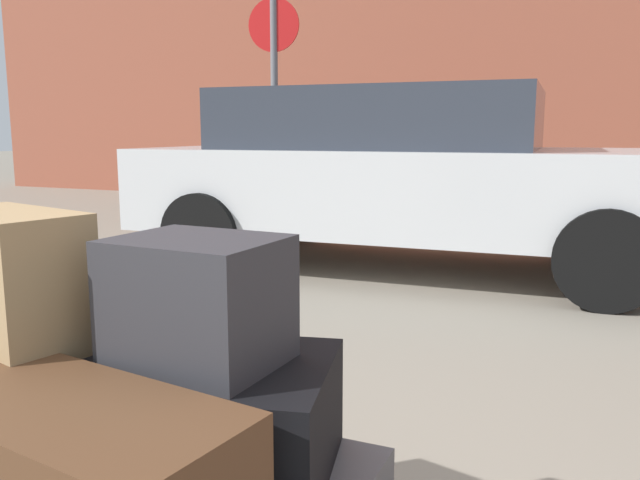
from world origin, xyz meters
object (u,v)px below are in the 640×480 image
Objects in this scene: suitcase_tan_rear_right at (13,334)px; parked_car at (404,174)px; duffel_bag_charcoal_topmost_pile at (198,301)px; duffel_bag_brown_front_left at (74,478)px; no_parking_sign at (274,94)px; suitcase_black_center at (202,417)px.

suitcase_tan_rear_right is 0.13× the size of parked_car.
parked_car is (-0.69, 3.93, 0.02)m from duffel_bag_charcoal_topmost_pile.
no_parking_sign reaches higher than duffel_bag_brown_front_left.
parked_car is 1.75m from no_parking_sign.
suitcase_tan_rear_right reaches higher than suitcase_black_center.
duffel_bag_brown_front_left is 0.28× the size of no_parking_sign.
duffel_bag_brown_front_left is 1.90× the size of duffel_bag_charcoal_topmost_pile.
duffel_bag_brown_front_left is 0.42m from duffel_bag_charcoal_topmost_pile.
duffel_bag_charcoal_topmost_pile is at bearing -166.98° from suitcase_black_center.
no_parking_sign is at bearing 124.38° from suitcase_tan_rear_right.
duffel_bag_brown_front_left is at bearing -16.57° from suitcase_tan_rear_right.
suitcase_black_center is 5.14m from no_parking_sign.
duffel_bag_charcoal_topmost_pile is (0.05, 0.33, 0.25)m from duffel_bag_brown_front_left.
duffel_bag_charcoal_topmost_pile is 0.15× the size of no_parking_sign.
no_parking_sign is (-2.18, 4.55, 0.98)m from suitcase_black_center.
duffel_bag_charcoal_topmost_pile reaches higher than suitcase_black_center.
parked_car is at bearing 106.94° from duffel_bag_brown_front_left.
suitcase_tan_rear_right is at bearing 157.83° from duffel_bag_brown_front_left.
duffel_bag_brown_front_left reaches higher than suitcase_black_center.
duffel_bag_brown_front_left is 0.15× the size of parked_car.
parked_car reaches higher than suitcase_black_center.
duffel_bag_brown_front_left is 0.49m from suitcase_tan_rear_right.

